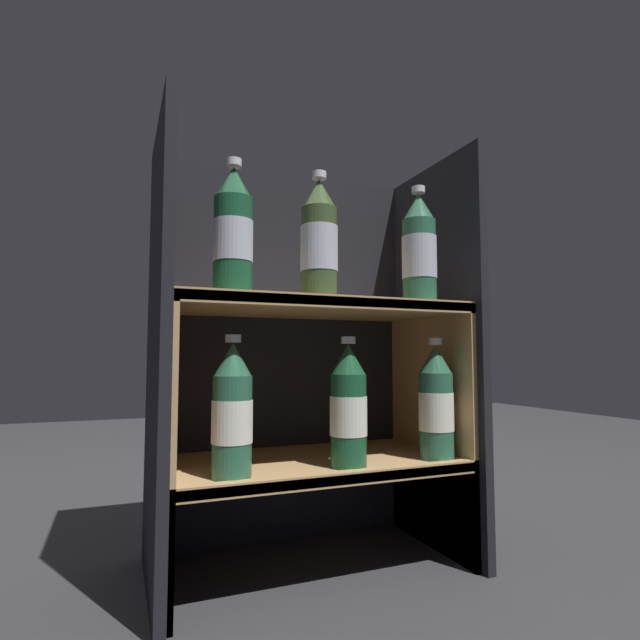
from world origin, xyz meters
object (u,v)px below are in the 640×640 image
object	(u,v)px
bottle_upper_front_0	(233,233)
bottle_lower_front_2	(436,404)
bottle_upper_front_1	(319,242)
bottle_lower_front_0	(232,413)
bottle_lower_front_1	(348,408)
bottle_upper_front_2	(419,251)

from	to	relation	value
bottle_upper_front_0	bottle_lower_front_2	xyz separation A→B (m)	(0.44, 0.00, -0.33)
bottle_upper_front_0	bottle_upper_front_1	xyz separation A→B (m)	(0.17, 0.00, -0.00)
bottle_upper_front_1	bottle_lower_front_2	xyz separation A→B (m)	(0.27, 0.00, -0.33)
bottle_lower_front_0	bottle_lower_front_2	world-z (taller)	same
bottle_lower_front_0	bottle_lower_front_1	world-z (taller)	same
bottle_upper_front_1	bottle_upper_front_2	distance (m)	0.23
bottle_lower_front_0	bottle_lower_front_1	size ratio (longest dim) A/B	1.00
bottle_upper_front_1	bottle_lower_front_1	distance (m)	0.33
bottle_lower_front_0	bottle_lower_front_2	distance (m)	0.44
bottle_upper_front_1	bottle_lower_front_2	size ratio (longest dim) A/B	1.00
bottle_lower_front_1	bottle_lower_front_2	distance (m)	0.21
bottle_upper_front_2	bottle_lower_front_1	size ratio (longest dim) A/B	1.00
bottle_upper_front_1	bottle_lower_front_1	bearing A→B (deg)	0.00
bottle_upper_front_1	bottle_upper_front_0	bearing A→B (deg)	-180.00
bottle_upper_front_0	bottle_lower_front_0	bearing A→B (deg)	0.00
bottle_upper_front_0	bottle_lower_front_2	size ratio (longest dim) A/B	1.00
bottle_upper_front_1	bottle_upper_front_2	bearing A→B (deg)	0.00
bottle_upper_front_1	bottle_lower_front_0	xyz separation A→B (m)	(-0.17, -0.00, -0.33)
bottle_upper_front_0	bottle_lower_front_2	bearing A→B (deg)	0.00
bottle_lower_front_0	bottle_lower_front_2	size ratio (longest dim) A/B	1.00
bottle_lower_front_2	bottle_upper_front_0	bearing A→B (deg)	-180.00
bottle_upper_front_1	bottle_lower_front_0	size ratio (longest dim) A/B	1.00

